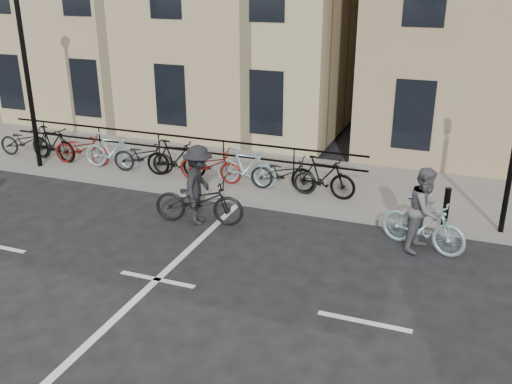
% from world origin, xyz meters
% --- Properties ---
extents(ground, '(120.00, 120.00, 0.00)m').
position_xyz_m(ground, '(0.00, 0.00, 0.00)').
color(ground, black).
rests_on(ground, ground).
extents(sidewalk, '(46.00, 4.00, 0.15)m').
position_xyz_m(sidewalk, '(-4.00, 6.00, 0.07)').
color(sidewalk, slate).
rests_on(sidewalk, ground).
extents(lamp_post, '(0.36, 0.36, 5.28)m').
position_xyz_m(lamp_post, '(-6.50, 4.40, 3.49)').
color(lamp_post, black).
rests_on(lamp_post, sidewalk).
extents(bollard_east, '(0.14, 0.14, 0.90)m').
position_xyz_m(bollard_east, '(5.00, 4.25, 0.60)').
color(bollard_east, black).
rests_on(bollard_east, sidewalk).
extents(parked_bikes, '(11.45, 1.23, 1.05)m').
position_xyz_m(parked_bikes, '(-2.82, 5.04, 0.65)').
color(parked_bikes, black).
rests_on(parked_bikes, sidewalk).
extents(cyclist_grey, '(1.96, 1.12, 1.82)m').
position_xyz_m(cyclist_grey, '(4.60, 3.16, 0.74)').
color(cyclist_grey, '#96BEC5').
rests_on(cyclist_grey, ground).
extents(cyclist_dark, '(2.22, 1.32, 1.89)m').
position_xyz_m(cyclist_dark, '(-0.41, 2.70, 0.74)').
color(cyclist_dark, black).
rests_on(cyclist_dark, ground).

